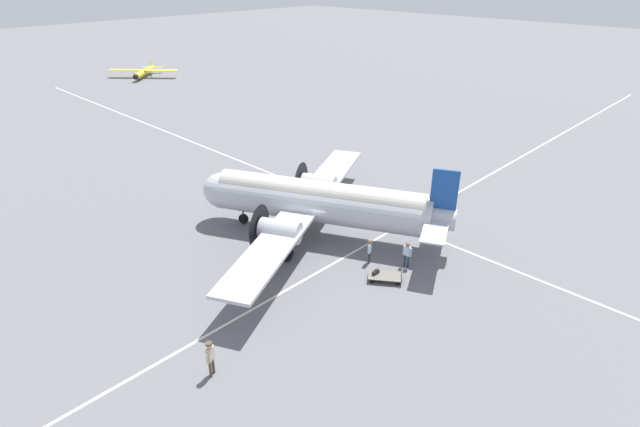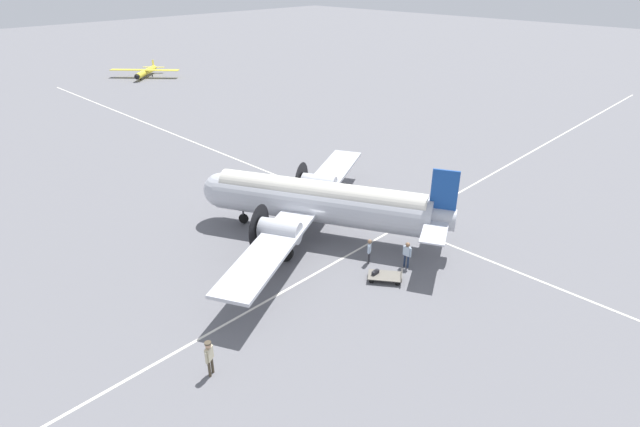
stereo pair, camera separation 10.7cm
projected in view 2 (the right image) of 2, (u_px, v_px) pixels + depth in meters
ground_plane at (320, 235)px, 33.88m from camera, size 300.00×300.00×0.00m
apron_line_eastwest at (355, 251)px, 31.94m from camera, size 120.00×0.16×0.01m
apron_line_northsouth at (367, 212)px, 37.08m from camera, size 0.16×120.00×0.01m
airliner_main at (314, 201)px, 32.88m from camera, size 20.95×16.80×5.68m
crew_foreground at (209, 354)px, 21.86m from camera, size 0.57×0.41×1.83m
passenger_boarding at (369, 249)px, 30.29m from camera, size 0.49×0.34×1.63m
ramp_agent at (407, 252)px, 29.83m from camera, size 0.27×0.58×1.71m
suitcase_near_door at (375, 274)px, 29.06m from camera, size 0.49×0.20×0.59m
baggage_cart at (385, 276)px, 28.92m from camera, size 2.05×2.25×0.56m
light_aircraft_distant at (145, 72)px, 80.76m from camera, size 8.56×9.11×2.12m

